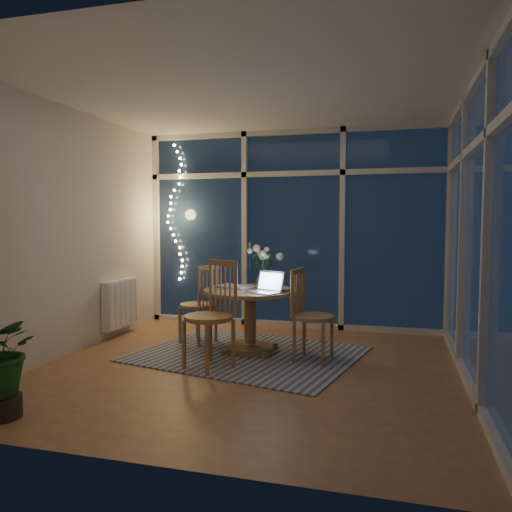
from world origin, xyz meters
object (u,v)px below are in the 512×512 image
(chair_front, at_px, (209,315))
(laptop, at_px, (263,281))
(chair_right, at_px, (313,315))
(dining_table, at_px, (250,321))
(flower_vase, at_px, (266,278))
(chair_left, at_px, (198,303))
(potted_plant, at_px, (0,366))

(chair_front, height_order, laptop, chair_front)
(chair_right, height_order, laptop, chair_right)
(dining_table, relative_size, flower_vase, 4.74)
(chair_left, bearing_deg, chair_right, 94.78)
(dining_table, distance_m, chair_right, 0.74)
(potted_plant, bearing_deg, chair_left, 77.92)
(dining_table, xyz_separation_m, chair_left, (-0.70, 0.23, 0.12))
(chair_right, height_order, flower_vase, chair_right)
(chair_left, bearing_deg, dining_table, 92.32)
(dining_table, bearing_deg, chair_left, 161.78)
(dining_table, height_order, potted_plant, potted_plant)
(dining_table, distance_m, chair_front, 0.75)
(chair_left, height_order, chair_right, chair_right)
(chair_right, xyz_separation_m, chair_front, (-0.92, -0.53, 0.05))
(chair_left, distance_m, chair_right, 1.46)
(laptop, relative_size, potted_plant, 0.43)
(chair_front, distance_m, laptop, 0.69)
(chair_right, xyz_separation_m, flower_vase, (-0.59, 0.35, 0.31))
(chair_front, bearing_deg, chair_right, 57.80)
(chair_left, bearing_deg, flower_vase, 107.25)
(flower_vase, bearing_deg, chair_right, -30.82)
(laptop, distance_m, potted_plant, 2.48)
(chair_right, height_order, chair_front, chair_front)
(potted_plant, bearing_deg, dining_table, 61.13)
(potted_plant, bearing_deg, laptop, 54.48)
(chair_front, relative_size, laptop, 3.22)
(chair_right, relative_size, flower_vase, 4.49)
(dining_table, bearing_deg, flower_vase, 55.76)
(chair_left, bearing_deg, laptop, 84.15)
(chair_right, relative_size, laptop, 2.90)
(laptop, bearing_deg, potted_plant, -100.42)
(chair_front, xyz_separation_m, flower_vase, (0.33, 0.88, 0.26))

